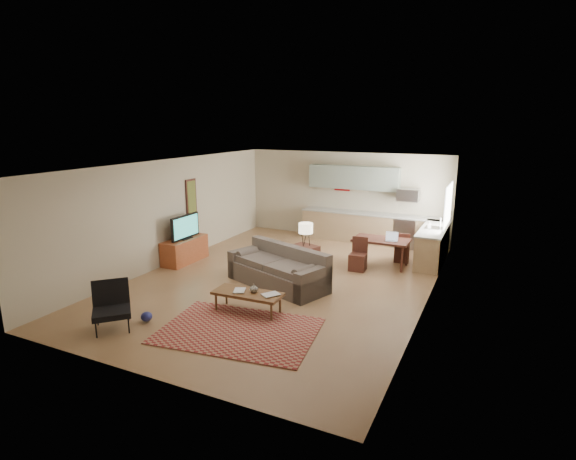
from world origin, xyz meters
The scene contains 25 objects.
room centered at (0.00, 0.00, 1.35)m, with size 9.00×9.00×9.00m.
kitchen_counter_back centered at (0.90, 4.18, 0.46)m, with size 4.26×0.64×0.92m, color #9F8059, non-canonical shape.
kitchen_counter_right centered at (2.93, 3.00, 0.46)m, with size 0.64×2.26×0.92m, color #9F8059, non-canonical shape.
kitchen_range centered at (2.00, 4.18, 0.45)m, with size 0.62×0.62×0.90m, color #A5A8AD.
kitchen_microwave centered at (2.00, 4.20, 1.55)m, with size 0.62×0.40×0.35m, color #A5A8AD.
upper_cabinets centered at (0.30, 4.33, 1.95)m, with size 2.80×0.34×0.70m, color gray.
window_right centered at (3.23, 3.00, 1.55)m, with size 0.02×1.40×1.05m, color white.
wall_art_left centered at (-3.21, 0.90, 1.55)m, with size 0.06×0.42×1.10m, color olive, non-canonical shape.
triptych centered at (-0.10, 4.47, 1.75)m, with size 1.70×0.04×0.50m, color beige, non-canonical shape.
rug centered at (0.45, -2.67, 0.01)m, with size 2.72×1.88×0.02m, color maroon.
sofa centered at (0.04, -0.33, 0.44)m, with size 2.51×1.09×0.87m, color brown, non-canonical shape.
coffee_table centered at (0.18, -1.89, 0.21)m, with size 1.37×0.54×0.41m, color #53341A, non-canonical shape.
book_a centered at (-0.09, -1.95, 0.42)m, with size 0.31×0.35×0.03m, color #94090C.
book_b centered at (0.55, -1.76, 0.42)m, with size 0.37×0.40×0.02m, color navy.
vase centered at (0.28, -1.83, 0.49)m, with size 0.18×0.18×0.17m, color black.
armchair centered at (-1.62, -3.57, 0.42)m, with size 0.74×0.74×0.84m, color black, non-canonical shape.
tv_credenza centered at (-2.96, 0.19, 0.32)m, with size 0.53×1.37×0.63m, color brown, non-canonical shape.
tv centered at (-2.91, 0.19, 0.95)m, with size 0.11×1.06×0.63m, color black, non-canonical shape.
console_table centered at (0.28, 0.69, 0.36)m, with size 0.61×0.41×0.71m, color #3D1D16, non-canonical shape.
table_lamp centered at (0.28, 0.69, 1.00)m, with size 0.35×0.35×0.57m, color beige, non-canonical shape.
dining_table centered at (1.78, 2.09, 0.35)m, with size 1.40×0.80×0.71m, color #3D1D16, non-canonical shape.
dining_chair_near centered at (1.36, 1.49, 0.41)m, with size 0.39×0.41×0.83m, color #3D1D16, non-canonical shape.
dining_chair_far centered at (2.20, 2.70, 0.40)m, with size 0.39×0.40×0.81m, color #3D1D16, non-canonical shape.
laptop centered at (2.06, 2.00, 0.82)m, with size 0.30×0.22×0.22m, color #A5A8AD, non-canonical shape.
soap_bottle centered at (2.83, 2.87, 1.02)m, with size 0.10×0.10×0.19m, color beige.
Camera 1 is at (4.38, -8.90, 3.62)m, focal length 28.00 mm.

